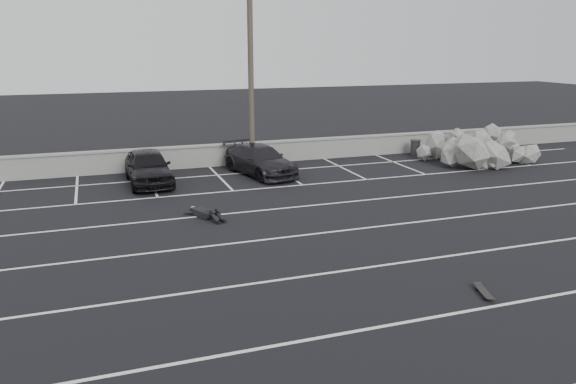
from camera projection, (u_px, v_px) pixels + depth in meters
name	position (u px, v px, depth m)	size (l,w,h in m)	color
ground	(385.00, 265.00, 15.11)	(120.00, 120.00, 0.00)	black
seawall	(248.00, 153.00, 27.75)	(50.00, 0.45, 1.06)	gray
stall_lines	(320.00, 219.00, 19.11)	(36.00, 20.05, 0.01)	silver
car_left	(148.00, 167.00, 23.73)	(1.73, 4.31, 1.47)	black
car_right	(260.00, 160.00, 25.43)	(1.84, 4.53, 1.31)	black
utility_pole	(251.00, 62.00, 25.89)	(1.31, 0.26, 9.79)	#4C4238
trash_bin	(415.00, 147.00, 29.85)	(0.59, 0.59, 0.83)	#28282B
riprap_pile	(477.00, 153.00, 27.63)	(5.53, 4.28, 1.58)	gray
person	(201.00, 209.00, 19.38)	(1.78, 2.53, 0.47)	black
skateboard	(484.00, 292.00, 13.31)	(0.42, 0.79, 0.09)	black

